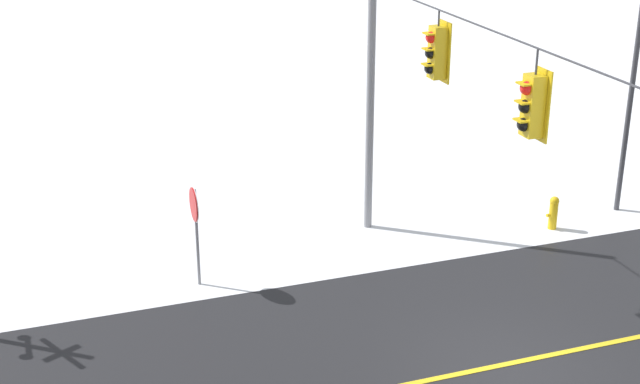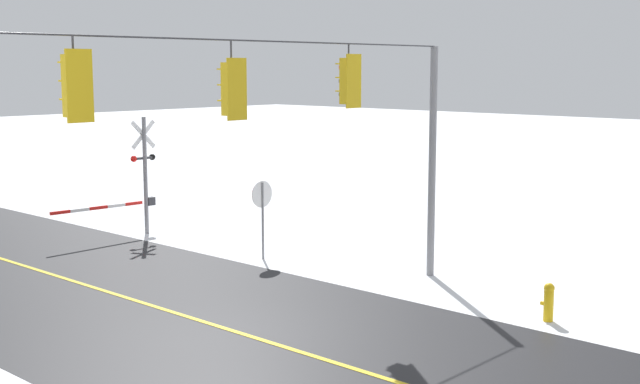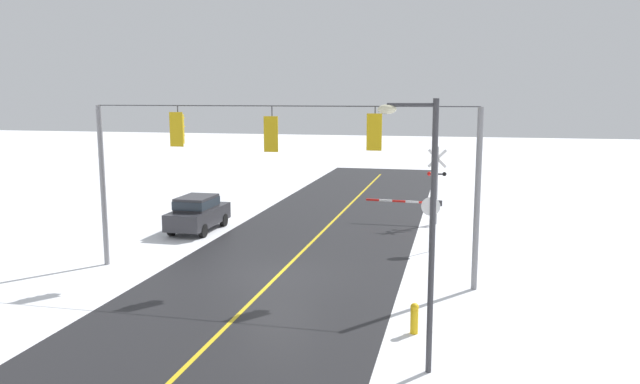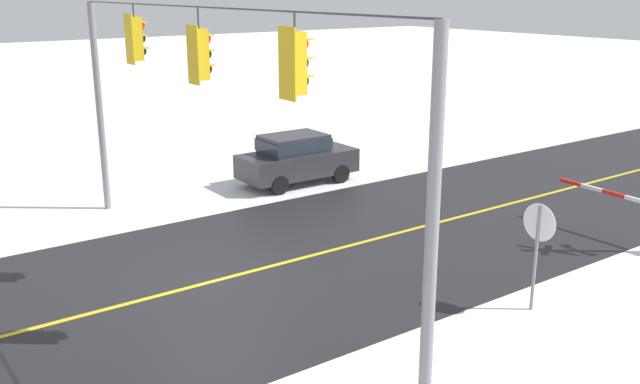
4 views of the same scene
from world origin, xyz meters
name	(u,v)px [view 2 (image 2 of 4)]	position (x,y,z in m)	size (l,w,h in m)	color
ground_plane	(241,334)	(0.00, 0.00, 0.00)	(160.00, 160.00, 0.00)	white
signal_span	(235,136)	(0.07, -0.01, 4.25)	(14.20, 0.47, 6.22)	gray
stop_sign	(262,202)	(-5.27, -4.84, 1.71)	(0.80, 0.09, 2.35)	gray
railroad_crossing	(138,177)	(-4.99, -10.62, 1.98)	(4.10, 0.31, 4.00)	gray
fire_hydrant	(549,301)	(-5.29, 4.42, 0.47)	(0.24, 0.31, 0.88)	gold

